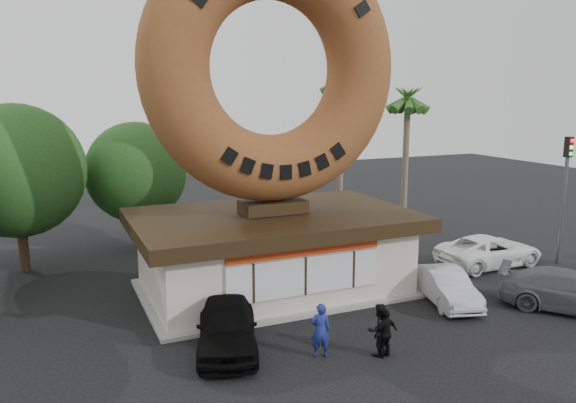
% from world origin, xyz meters
% --- Properties ---
extents(ground, '(90.00, 90.00, 0.00)m').
position_xyz_m(ground, '(0.00, 0.00, 0.00)').
color(ground, black).
rests_on(ground, ground).
extents(donut_shop, '(11.20, 7.20, 3.80)m').
position_xyz_m(donut_shop, '(0.00, 5.98, 1.77)').
color(donut_shop, beige).
rests_on(donut_shop, ground).
extents(giant_donut, '(10.37, 2.64, 10.37)m').
position_xyz_m(giant_donut, '(0.00, 6.00, 8.98)').
color(giant_donut, brown).
rests_on(giant_donut, donut_shop).
extents(tree_west, '(6.00, 6.00, 7.65)m').
position_xyz_m(tree_west, '(-9.50, 13.00, 4.64)').
color(tree_west, '#473321').
rests_on(tree_west, ground).
extents(tree_mid, '(5.20, 5.20, 6.63)m').
position_xyz_m(tree_mid, '(-4.00, 15.00, 4.02)').
color(tree_mid, '#473321').
rests_on(tree_mid, ground).
extents(palm_near, '(2.60, 2.60, 9.75)m').
position_xyz_m(palm_near, '(7.50, 14.00, 8.41)').
color(palm_near, '#726651').
rests_on(palm_near, ground).
extents(palm_far, '(2.60, 2.60, 8.75)m').
position_xyz_m(palm_far, '(11.00, 12.50, 7.48)').
color(palm_far, '#726651').
rests_on(palm_far, ground).
extents(street_lamp, '(2.11, 0.20, 8.00)m').
position_xyz_m(street_lamp, '(-1.86, 16.00, 4.48)').
color(street_lamp, '#59595E').
rests_on(street_lamp, ground).
extents(traffic_signal, '(0.30, 0.38, 6.07)m').
position_xyz_m(traffic_signal, '(14.00, 3.99, 3.87)').
color(traffic_signal, '#59595E').
rests_on(traffic_signal, ground).
extents(person_left, '(0.73, 0.60, 1.74)m').
position_xyz_m(person_left, '(-0.93, -0.13, 0.87)').
color(person_left, navy).
rests_on(person_left, ground).
extents(person_center, '(0.88, 0.72, 1.67)m').
position_xyz_m(person_center, '(0.79, -0.75, 0.84)').
color(person_center, black).
rests_on(person_center, ground).
extents(person_right, '(0.98, 0.56, 1.56)m').
position_xyz_m(person_right, '(0.90, -0.96, 0.78)').
color(person_right, black).
rests_on(person_right, ground).
extents(car_black, '(3.14, 4.97, 1.58)m').
position_xyz_m(car_black, '(-3.40, 1.57, 0.79)').
color(car_black, black).
rests_on(car_black, ground).
extents(car_silver, '(2.41, 4.25, 1.33)m').
position_xyz_m(car_silver, '(5.64, 2.01, 0.66)').
color(car_silver, '#AFAFB4').
rests_on(car_silver, ground).
extents(car_grey, '(4.89, 5.30, 1.49)m').
position_xyz_m(car_grey, '(9.42, -0.55, 0.75)').
color(car_grey, '#5C6061').
rests_on(car_grey, ground).
extents(car_white, '(5.27, 2.52, 1.45)m').
position_xyz_m(car_white, '(10.66, 5.04, 0.73)').
color(car_white, white).
rests_on(car_white, ground).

